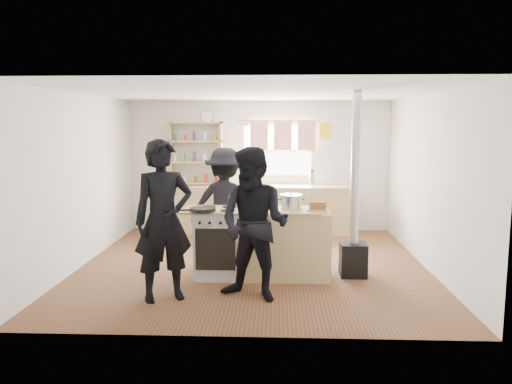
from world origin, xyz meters
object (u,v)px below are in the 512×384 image
(cooking_island, at_px, (262,243))
(stockpot_counter, at_px, (291,202))
(roast_tray, at_px, (255,207))
(flue_heater, at_px, (354,228))
(skillet_greens, at_px, (203,209))
(person_near_left, at_px, (164,221))
(person_near_right, at_px, (254,224))
(stockpot_stove, at_px, (236,201))
(bread_board, at_px, (318,207))
(thermos, at_px, (312,178))
(person_far, at_px, (225,204))

(cooking_island, distance_m, stockpot_counter, 0.68)
(roast_tray, height_order, flue_heater, flue_heater)
(skillet_greens, bearing_deg, roast_tray, 14.11)
(person_near_left, bearing_deg, person_near_right, -23.27)
(stockpot_counter, bearing_deg, cooking_island, -174.20)
(cooking_island, height_order, stockpot_stove, stockpot_stove)
(skillet_greens, distance_m, roast_tray, 0.69)
(bread_board, relative_size, person_near_right, 0.16)
(bread_board, bearing_deg, thermos, 87.56)
(thermos, relative_size, skillet_greens, 0.72)
(cooking_island, relative_size, bread_board, 6.72)
(bread_board, bearing_deg, person_near_left, -155.62)
(skillet_greens, height_order, stockpot_stove, stockpot_stove)
(person_far, bearing_deg, person_near_right, 113.67)
(thermos, relative_size, stockpot_counter, 0.99)
(person_near_right, bearing_deg, thermos, 98.56)
(cooking_island, distance_m, stockpot_stove, 0.69)
(bread_board, distance_m, person_near_left, 2.03)
(skillet_greens, bearing_deg, thermos, 61.42)
(flue_heater, relative_size, person_far, 1.47)
(thermos, relative_size, stockpot_stove, 1.37)
(flue_heater, bearing_deg, person_far, 156.80)
(cooking_island, distance_m, flue_heater, 1.26)
(roast_tray, relative_size, person_far, 0.23)
(person_near_left, xyz_separation_m, person_far, (0.53, 1.79, -0.09))
(stockpot_counter, distance_m, bread_board, 0.37)
(skillet_greens, xyz_separation_m, person_near_right, (0.70, -0.67, -0.06))
(flue_heater, bearing_deg, person_near_right, -143.58)
(flue_heater, xyz_separation_m, person_near_left, (-2.36, -1.01, 0.29))
(roast_tray, bearing_deg, stockpot_stove, 135.94)
(thermos, xyz_separation_m, person_near_left, (-1.97, -3.69, -0.10))
(thermos, relative_size, flue_heater, 0.12)
(thermos, xyz_separation_m, person_far, (-1.44, -1.90, -0.19))
(bread_board, xyz_separation_m, person_near_right, (-0.80, -0.79, -0.08))
(thermos, height_order, skillet_greens, thermos)
(person_near_right, bearing_deg, person_far, 129.34)
(roast_tray, height_order, stockpot_stove, stockpot_stove)
(stockpot_counter, bearing_deg, person_near_right, -116.39)
(stockpot_stove, xyz_separation_m, person_far, (-0.22, 0.65, -0.15))
(roast_tray, xyz_separation_m, stockpot_stove, (-0.27, 0.26, 0.04))
(stockpot_counter, bearing_deg, person_far, 139.51)
(thermos, relative_size, person_near_right, 0.16)
(cooking_island, xyz_separation_m, flue_heater, (1.24, 0.09, 0.19))
(cooking_island, bearing_deg, roast_tray, -158.96)
(flue_heater, relative_size, person_near_left, 1.32)
(roast_tray, xyz_separation_m, flue_heater, (1.34, 0.13, -0.31))
(stockpot_stove, bearing_deg, stockpot_counter, -13.48)
(person_near_left, bearing_deg, cooking_island, 13.59)
(person_near_left, distance_m, person_far, 1.87)
(cooking_island, relative_size, person_near_left, 1.04)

